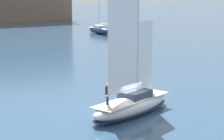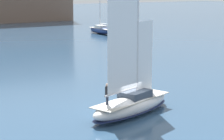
# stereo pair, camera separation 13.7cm
# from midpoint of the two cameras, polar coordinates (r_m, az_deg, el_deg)

# --- Properties ---
(ground_plane) EXTENTS (400.00, 400.00, 0.00)m
(ground_plane) POSITION_cam_midpoint_polar(r_m,az_deg,el_deg) (35.44, 2.47, -5.79)
(ground_plane) COLOR #2D4C6B
(sailboat_main) EXTENTS (9.42, 5.36, 12.49)m
(sailboat_main) POSITION_cam_midpoint_polar(r_m,az_deg,el_deg) (35.17, 2.49, -4.22)
(sailboat_main) COLOR silver
(sailboat_main) RESTS_ON ground
(sailboat_moored_far_slip) EXTENTS (2.51, 8.86, 12.17)m
(sailboat_moored_far_slip) POSITION_cam_midpoint_polar(r_m,az_deg,el_deg) (94.75, -1.53, 5.25)
(sailboat_moored_far_slip) COLOR navy
(sailboat_moored_far_slip) RESTS_ON ground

